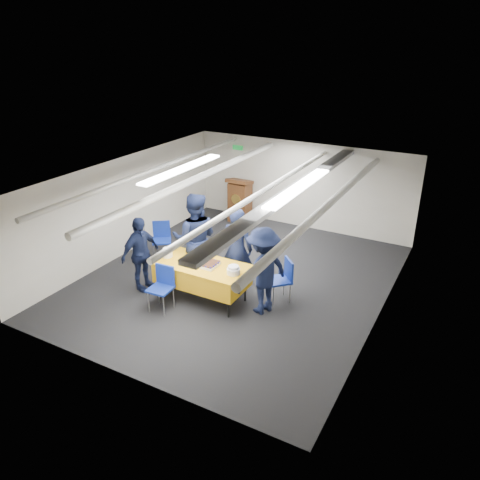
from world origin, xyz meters
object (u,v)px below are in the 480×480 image
at_px(chair_left, 162,236).
at_px(sailor_c, 140,254).
at_px(chair_right, 283,276).
at_px(sheet_cake, 206,263).
at_px(chair_near, 163,283).
at_px(podium, 240,200).
at_px(sailor_d, 263,271).
at_px(sailor_a, 237,249).
at_px(sailor_b, 195,239).
at_px(serving_table, 202,274).

relative_size(chair_left, sailor_c, 0.56).
bearing_deg(chair_left, chair_right, -7.41).
height_order(sheet_cake, chair_near, chair_near).
bearing_deg(chair_left, chair_near, -52.21).
xyz_separation_m(podium, sailor_c, (0.06, -4.29, 0.17)).
xyz_separation_m(chair_right, sailor_d, (-0.19, -0.54, 0.32)).
height_order(podium, sailor_c, sailor_c).
height_order(sheet_cake, sailor_d, sailor_d).
xyz_separation_m(chair_near, sailor_d, (1.70, 0.82, 0.32)).
relative_size(sailor_a, sailor_d, 1.04).
xyz_separation_m(chair_left, sailor_b, (1.35, -0.60, 0.45)).
relative_size(chair_near, chair_left, 1.00).
relative_size(sheet_cake, chair_near, 0.54).
xyz_separation_m(sheet_cake, sailor_d, (1.12, 0.19, 0.04)).
bearing_deg(podium, chair_left, -99.45).
distance_m(podium, sailor_c, 4.29).
bearing_deg(chair_near, sailor_d, 25.79).
distance_m(serving_table, chair_left, 2.19).
bearing_deg(chair_near, sheet_cake, 47.38).
xyz_separation_m(chair_left, sailor_c, (0.54, -1.38, 0.25)).
xyz_separation_m(sheet_cake, chair_right, (1.30, 0.73, -0.28)).
xyz_separation_m(chair_near, sailor_c, (-0.84, 0.40, 0.25)).
bearing_deg(chair_near, sailor_c, 154.54).
bearing_deg(sailor_d, sailor_c, -56.39).
bearing_deg(sailor_a, chair_left, -25.08).
relative_size(podium, sailor_d, 0.74).
bearing_deg(sailor_b, chair_right, 157.70).
height_order(sheet_cake, chair_right, chair_right).
relative_size(sheet_cake, podium, 0.37).
bearing_deg(sheet_cake, sailor_a, 68.39).
distance_m(chair_right, sailor_b, 1.98).
bearing_deg(sailor_c, serving_table, -69.78).
bearing_deg(serving_table, sailor_b, 132.88).
height_order(sailor_a, sailor_b, sailor_b).
xyz_separation_m(serving_table, sailor_c, (-1.32, -0.24, 0.22)).
height_order(chair_right, chair_left, same).
distance_m(serving_table, sheet_cake, 0.27).
distance_m(podium, chair_left, 2.94).
relative_size(sheet_cake, chair_left, 0.54).
distance_m(serving_table, sailor_c, 1.36).
distance_m(chair_right, sailor_d, 0.65).
bearing_deg(sailor_b, serving_table, 105.51).
height_order(chair_left, sailor_b, sailor_b).
distance_m(chair_near, sailor_b, 1.27).
distance_m(podium, chair_near, 4.77).
bearing_deg(sailor_a, chair_right, 167.29).
relative_size(serving_table, chair_right, 2.06).
height_order(serving_table, chair_right, chair_right).
bearing_deg(chair_near, sailor_b, 91.78).
distance_m(podium, sailor_b, 3.62).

